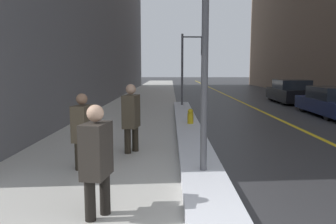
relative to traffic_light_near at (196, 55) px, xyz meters
The scene contains 10 objects.
sidewalk_slab 4.29m from the traffic_light_near, 150.82° to the left, with size 4.00×80.00×0.01m.
road_centre_stripe 4.40m from the traffic_light_near, 27.86° to the left, with size 0.16×80.00×0.00m.
snow_bank_curb 7.21m from the traffic_light_near, 95.83° to the right, with size 0.78×16.24×0.20m.
traffic_light_near is the anchor object (origin of this frame).
pedestrian_with_shoulder_bag 12.69m from the traffic_light_near, 100.25° to the right, with size 0.37×0.73×1.54m.
pedestrian_nearside 10.78m from the traffic_light_near, 106.40° to the right, with size 0.37×0.53×1.52m.
pedestrian_in_glasses 9.33m from the traffic_light_near, 103.88° to the right, with size 0.40×0.58×1.65m.
parked_car_navy 6.59m from the traffic_light_near, 24.07° to the right, with size 1.85×4.39×1.25m.
parked_car_black 7.01m from the traffic_light_near, 27.61° to the left, with size 1.98×4.42×1.38m.
fire_hydrant 6.32m from the traffic_light_near, 95.89° to the right, with size 0.20×0.20×0.70m.
Camera 1 is at (-0.35, -3.19, 1.99)m, focal length 35.00 mm.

